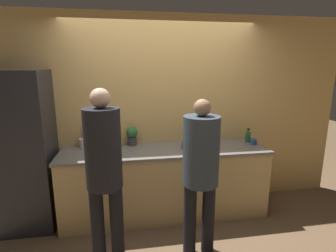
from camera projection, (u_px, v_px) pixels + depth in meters
ground_plane at (170, 230)px, 3.17m from camera, size 14.00×14.00×0.00m
wall_back at (161, 114)px, 3.59m from camera, size 5.20×0.06×2.60m
counter at (165, 181)px, 3.44m from camera, size 2.62×0.72×0.90m
refrigerator at (21, 152)px, 3.08m from camera, size 0.71×0.63×1.89m
person_left at (104, 167)px, 2.39m from camera, size 0.33×0.33×1.75m
person_center at (201, 165)px, 2.58m from camera, size 0.36×0.36×1.64m
fruit_bowl at (192, 144)px, 3.34m from camera, size 0.27×0.27×0.14m
utensil_crock at (83, 142)px, 3.39m from camera, size 0.12×0.12×0.27m
bottle_green at (248, 137)px, 3.62m from camera, size 0.07×0.07×0.19m
cup_blue at (253, 142)px, 3.52m from camera, size 0.09×0.09×0.08m
potted_plant at (132, 135)px, 3.47m from camera, size 0.15×0.15×0.25m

